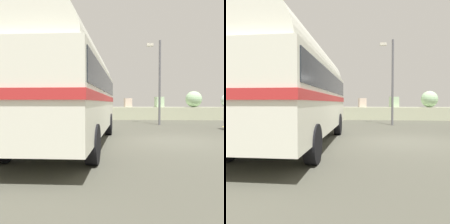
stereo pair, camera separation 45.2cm
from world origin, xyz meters
TOP-DOWN VIEW (x-y plane):
  - ground at (0.00, 0.00)m, footprint 32.00×26.00m
  - breakwater at (0.23, 11.83)m, footprint 31.36×2.12m
  - vintage_coach at (-3.73, -0.94)m, footprint 2.53×8.61m
  - lamp_post at (0.34, 6.68)m, footprint 0.84×0.97m

SIDE VIEW (x-z plane):
  - ground at x=0.00m, z-range 0.00..0.02m
  - breakwater at x=0.23m, z-range -0.49..1.98m
  - vintage_coach at x=-3.73m, z-range 0.20..3.90m
  - lamp_post at x=0.34m, z-range 0.40..5.94m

